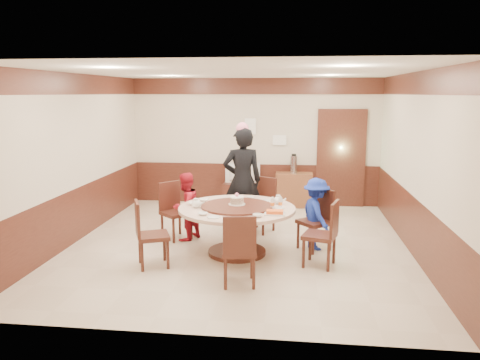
# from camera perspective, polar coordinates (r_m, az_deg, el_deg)

# --- Properties ---
(room) EXTENTS (6.00, 6.04, 2.84)m
(room) POSITION_cam_1_polar(r_m,az_deg,el_deg) (7.59, -0.09, -0.04)
(room) COLOR beige
(room) RESTS_ON ground
(banquet_table) EXTENTS (1.80, 1.80, 0.78)m
(banquet_table) POSITION_cam_1_polar(r_m,az_deg,el_deg) (7.25, -0.38, -4.99)
(banquet_table) COLOR #461F15
(banquet_table) RESTS_ON ground
(chair_0) EXTENTS (0.62, 0.62, 0.97)m
(chair_0) POSITION_cam_1_polar(r_m,az_deg,el_deg) (7.62, 9.17, -6.13)
(chair_0) COLOR #461F15
(chair_0) RESTS_ON ground
(chair_1) EXTENTS (0.60, 0.60, 0.97)m
(chair_1) POSITION_cam_1_polar(r_m,az_deg,el_deg) (8.50, 2.54, -4.25)
(chair_1) COLOR #461F15
(chair_1) RESTS_ON ground
(chair_2) EXTENTS (0.62, 0.62, 0.97)m
(chair_2) POSITION_cam_1_polar(r_m,az_deg,el_deg) (8.16, -7.83, -4.97)
(chair_2) COLOR #461F15
(chair_2) RESTS_ON ground
(chair_3) EXTENTS (0.58, 0.58, 0.97)m
(chair_3) POSITION_cam_1_polar(r_m,az_deg,el_deg) (6.93, -10.71, -7.90)
(chair_3) COLOR #461F15
(chair_3) RESTS_ON ground
(chair_4) EXTENTS (0.50, 0.51, 0.97)m
(chair_4) POSITION_cam_1_polar(r_m,az_deg,el_deg) (6.18, -0.11, -10.00)
(chair_4) COLOR #461F15
(chair_4) RESTS_ON ground
(chair_5) EXTENTS (0.55, 0.55, 0.97)m
(chair_5) POSITION_cam_1_polar(r_m,az_deg,el_deg) (6.92, 9.81, -7.89)
(chair_5) COLOR #461F15
(chair_5) RESTS_ON ground
(person_standing) EXTENTS (0.78, 0.61, 1.89)m
(person_standing) POSITION_cam_1_polar(r_m,az_deg,el_deg) (8.30, 0.29, -0.09)
(person_standing) COLOR black
(person_standing) RESTS_ON ground
(person_red) EXTENTS (0.64, 0.70, 1.16)m
(person_red) POSITION_cam_1_polar(r_m,az_deg,el_deg) (7.99, -6.64, -3.23)
(person_red) COLOR #B01726
(person_red) RESTS_ON ground
(person_blue) EXTENTS (0.68, 0.85, 1.16)m
(person_blue) POSITION_cam_1_polar(r_m,az_deg,el_deg) (7.56, 9.26, -4.11)
(person_blue) COLOR #172D98
(person_blue) RESTS_ON ground
(birthday_cake) EXTENTS (0.26, 0.26, 0.18)m
(birthday_cake) POSITION_cam_1_polar(r_m,az_deg,el_deg) (7.22, -0.38, -2.51)
(birthday_cake) COLOR white
(birthday_cake) RESTS_ON banquet_table
(teapot_left) EXTENTS (0.17, 0.15, 0.13)m
(teapot_left) POSITION_cam_1_polar(r_m,az_deg,el_deg) (7.17, -5.36, -2.92)
(teapot_left) COLOR white
(teapot_left) RESTS_ON banquet_table
(teapot_right) EXTENTS (0.17, 0.15, 0.13)m
(teapot_right) POSITION_cam_1_polar(r_m,az_deg,el_deg) (7.40, 4.68, -2.48)
(teapot_right) COLOR white
(teapot_right) RESTS_ON banquet_table
(bowl_0) EXTENTS (0.15, 0.15, 0.04)m
(bowl_0) POSITION_cam_1_polar(r_m,az_deg,el_deg) (7.60, -4.39, -2.46)
(bowl_0) COLOR white
(bowl_0) RESTS_ON banquet_table
(bowl_1) EXTENTS (0.15, 0.15, 0.05)m
(bowl_1) POSITION_cam_1_polar(r_m,az_deg,el_deg) (6.62, 2.17, -4.35)
(bowl_1) COLOR white
(bowl_1) RESTS_ON banquet_table
(bowl_2) EXTENTS (0.14, 0.14, 0.03)m
(bowl_2) POSITION_cam_1_polar(r_m,az_deg,el_deg) (6.75, -4.56, -4.14)
(bowl_2) COLOR white
(bowl_2) RESTS_ON banquet_table
(bowl_3) EXTENTS (0.15, 0.15, 0.05)m
(bowl_3) POSITION_cam_1_polar(r_m,az_deg,el_deg) (7.00, 4.81, -3.56)
(bowl_3) COLOR white
(bowl_3) RESTS_ON banquet_table
(bowl_4) EXTENTS (0.16, 0.16, 0.04)m
(bowl_4) POSITION_cam_1_polar(r_m,az_deg,el_deg) (7.37, -5.71, -2.87)
(bowl_4) COLOR white
(bowl_4) RESTS_ON banquet_table
(bowl_5) EXTENTS (0.12, 0.12, 0.04)m
(bowl_5) POSITION_cam_1_polar(r_m,az_deg,el_deg) (7.75, 1.28, -2.16)
(bowl_5) COLOR white
(bowl_5) RESTS_ON banquet_table
(saucer_near) EXTENTS (0.18, 0.18, 0.01)m
(saucer_near) POSITION_cam_1_polar(r_m,az_deg,el_deg) (6.61, -3.24, -4.55)
(saucer_near) COLOR white
(saucer_near) RESTS_ON banquet_table
(saucer_far) EXTENTS (0.18, 0.18, 0.01)m
(saucer_far) POSITION_cam_1_polar(r_m,az_deg,el_deg) (7.64, 3.45, -2.48)
(saucer_far) COLOR white
(saucer_far) RESTS_ON banquet_table
(shrimp_platter) EXTENTS (0.30, 0.20, 0.06)m
(shrimp_platter) POSITION_cam_1_polar(r_m,az_deg,el_deg) (6.77, 4.26, -3.99)
(shrimp_platter) COLOR white
(shrimp_platter) RESTS_ON banquet_table
(bottle_0) EXTENTS (0.06, 0.06, 0.16)m
(bottle_0) POSITION_cam_1_polar(r_m,az_deg,el_deg) (7.11, 3.98, -2.85)
(bottle_0) COLOR silver
(bottle_0) RESTS_ON banquet_table
(bottle_1) EXTENTS (0.06, 0.06, 0.16)m
(bottle_1) POSITION_cam_1_polar(r_m,az_deg,el_deg) (7.15, 4.95, -2.79)
(bottle_1) COLOR silver
(bottle_1) RESTS_ON banquet_table
(tv_stand) EXTENTS (0.85, 0.45, 0.50)m
(tv_stand) POSITION_cam_1_polar(r_m,az_deg,el_deg) (10.45, 0.30, -1.74)
(tv_stand) COLOR #461F15
(tv_stand) RESTS_ON ground
(television) EXTENTS (0.78, 0.15, 0.45)m
(television) POSITION_cam_1_polar(r_m,az_deg,el_deg) (10.36, 0.30, 0.81)
(television) COLOR gray
(television) RESTS_ON tv_stand
(side_cabinet) EXTENTS (0.80, 0.40, 0.75)m
(side_cabinet) POSITION_cam_1_polar(r_m,az_deg,el_deg) (10.39, 6.58, -1.18)
(side_cabinet) COLOR brown
(side_cabinet) RESTS_ON ground
(thermos) EXTENTS (0.15, 0.15, 0.38)m
(thermos) POSITION_cam_1_polar(r_m,az_deg,el_deg) (10.29, 6.56, 1.90)
(thermos) COLOR silver
(thermos) RESTS_ON side_cabinet
(notice_left) EXTENTS (0.25, 0.00, 0.35)m
(notice_left) POSITION_cam_1_polar(r_m,az_deg,el_deg) (10.42, 1.26, 6.56)
(notice_left) COLOR white
(notice_left) RESTS_ON room
(notice_right) EXTENTS (0.30, 0.00, 0.22)m
(notice_right) POSITION_cam_1_polar(r_m,az_deg,el_deg) (10.40, 4.83, 4.86)
(notice_right) COLOR white
(notice_right) RESTS_ON room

